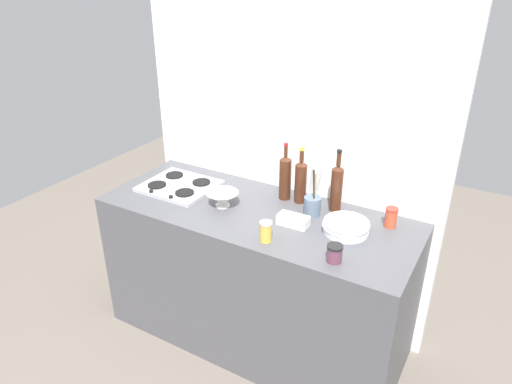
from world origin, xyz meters
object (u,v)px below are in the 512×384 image
(plate_stack, at_px, (346,227))
(butter_dish, at_px, (293,220))
(wine_bottle_mid_left, at_px, (301,181))
(condiment_jar_rear, at_px, (391,217))
(stovetop_hob, at_px, (179,186))
(utensil_crock, at_px, (313,204))
(condiment_jar_front, at_px, (335,253))
(condiment_jar_spare, at_px, (266,231))
(wine_bottle_leftmost, at_px, (337,187))
(wine_bottle_mid_right, at_px, (285,177))
(mixing_bowl, at_px, (222,199))

(plate_stack, bearing_deg, butter_dish, -165.96)
(plate_stack, distance_m, wine_bottle_mid_left, 0.42)
(condiment_jar_rear, bearing_deg, stovetop_hob, -171.50)
(utensil_crock, bearing_deg, condiment_jar_front, -52.88)
(condiment_jar_front, distance_m, condiment_jar_rear, 0.47)
(wine_bottle_mid_left, height_order, butter_dish, wine_bottle_mid_left)
(wine_bottle_mid_left, xyz_separation_m, condiment_jar_front, (0.40, -0.47, -0.09))
(plate_stack, xyz_separation_m, condiment_jar_spare, (-0.32, -0.28, 0.02))
(wine_bottle_leftmost, relative_size, wine_bottle_mid_left, 1.07)
(utensil_crock, bearing_deg, wine_bottle_leftmost, 52.18)
(wine_bottle_mid_left, bearing_deg, wine_bottle_mid_right, -176.90)
(stovetop_hob, distance_m, wine_bottle_leftmost, 0.97)
(stovetop_hob, distance_m, butter_dish, 0.81)
(stovetop_hob, bearing_deg, utensil_crock, 6.86)
(utensil_crock, bearing_deg, butter_dish, -104.36)
(butter_dish, distance_m, condiment_jar_rear, 0.51)
(wine_bottle_leftmost, bearing_deg, condiment_jar_rear, -5.01)
(plate_stack, distance_m, butter_dish, 0.28)
(utensil_crock, bearing_deg, mixing_bowl, -161.06)
(wine_bottle_leftmost, relative_size, butter_dish, 2.18)
(plate_stack, distance_m, condiment_jar_front, 0.28)
(plate_stack, height_order, utensil_crock, utensil_crock)
(wine_bottle_mid_right, distance_m, butter_dish, 0.33)
(wine_bottle_mid_left, relative_size, condiment_jar_front, 3.91)
(stovetop_hob, height_order, mixing_bowl, mixing_bowl)
(wine_bottle_leftmost, height_order, mixing_bowl, wine_bottle_leftmost)
(butter_dish, xyz_separation_m, condiment_jar_front, (0.31, -0.21, 0.02))
(wine_bottle_leftmost, height_order, wine_bottle_mid_left, wine_bottle_leftmost)
(utensil_crock, xyz_separation_m, condiment_jar_front, (0.27, -0.36, -0.02))
(wine_bottle_leftmost, distance_m, wine_bottle_mid_left, 0.21)
(condiment_jar_rear, bearing_deg, wine_bottle_mid_right, 178.67)
(wine_bottle_mid_left, distance_m, wine_bottle_mid_right, 0.10)
(stovetop_hob, height_order, condiment_jar_spare, condiment_jar_spare)
(plate_stack, bearing_deg, mixing_bowl, -173.83)
(wine_bottle_leftmost, bearing_deg, condiment_jar_spare, -110.26)
(butter_dish, distance_m, condiment_jar_front, 0.38)
(plate_stack, relative_size, butter_dish, 1.45)
(wine_bottle_mid_right, xyz_separation_m, utensil_crock, (0.22, -0.10, -0.08))
(mixing_bowl, bearing_deg, condiment_jar_front, -14.51)
(wine_bottle_mid_right, height_order, mixing_bowl, wine_bottle_mid_right)
(wine_bottle_mid_left, bearing_deg, condiment_jar_front, -49.54)
(wine_bottle_mid_left, bearing_deg, condiment_jar_spare, -85.59)
(mixing_bowl, distance_m, condiment_jar_spare, 0.44)
(stovetop_hob, xyz_separation_m, wine_bottle_mid_left, (0.72, 0.21, 0.12))
(condiment_jar_rear, height_order, condiment_jar_spare, condiment_jar_rear)
(mixing_bowl, height_order, condiment_jar_front, same)
(wine_bottle_mid_right, xyz_separation_m, condiment_jar_rear, (0.63, -0.01, -0.08))
(utensil_crock, relative_size, condiment_jar_front, 3.29)
(wine_bottle_mid_left, distance_m, condiment_jar_rear, 0.54)
(wine_bottle_mid_left, bearing_deg, condiment_jar_rear, -2.13)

